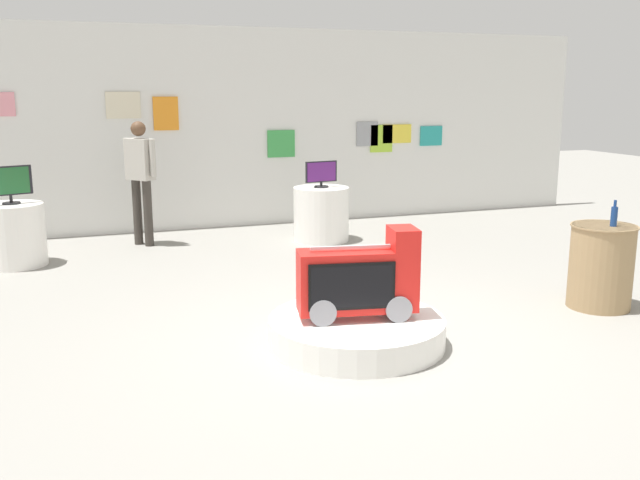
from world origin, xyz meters
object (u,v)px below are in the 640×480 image
object	(u,v)px
novelty_firetruck_tv	(360,282)
main_display_pedestal	(357,331)
display_pedestal_left_rear	(321,214)
tv_on_left_rear	(321,173)
display_pedestal_center_rear	(14,235)
shopper_browsing_near_truck	(141,173)
side_table_round	(601,266)
tv_on_center_rear	(9,183)
bottle_on_side_table	(614,216)

from	to	relation	value
novelty_firetruck_tv	main_display_pedestal	bearing A→B (deg)	149.73
display_pedestal_left_rear	tv_on_left_rear	world-z (taller)	tv_on_left_rear
novelty_firetruck_tv	tv_on_left_rear	bearing A→B (deg)	74.46
display_pedestal_center_rear	shopper_browsing_near_truck	xyz separation A→B (m)	(1.59, 0.66, 0.61)
main_display_pedestal	display_pedestal_center_rear	world-z (taller)	display_pedestal_center_rear
novelty_firetruck_tv	display_pedestal_left_rear	xyz separation A→B (m)	(1.12, 4.03, -0.16)
main_display_pedestal	side_table_round	xyz separation A→B (m)	(2.65, 0.15, 0.30)
tv_on_left_rear	shopper_browsing_near_truck	bearing A→B (deg)	167.09
tv_on_left_rear	display_pedestal_center_rear	bearing A→B (deg)	-178.49
display_pedestal_left_rear	side_table_round	world-z (taller)	side_table_round
display_pedestal_left_rear	tv_on_left_rear	size ratio (longest dim) A/B	1.65
tv_on_left_rear	main_display_pedestal	bearing A→B (deg)	-105.81
tv_on_center_rear	bottle_on_side_table	size ratio (longest dim) A/B	1.98
display_pedestal_left_rear	side_table_round	size ratio (longest dim) A/B	0.95
side_table_round	novelty_firetruck_tv	bearing A→B (deg)	-176.51
main_display_pedestal	tv_on_left_rear	world-z (taller)	tv_on_left_rear
novelty_firetruck_tv	tv_on_center_rear	distance (m)	4.89
bottle_on_side_table	display_pedestal_center_rear	bearing A→B (deg)	145.41
main_display_pedestal	display_pedestal_left_rear	bearing A→B (deg)	74.20
side_table_round	bottle_on_side_table	distance (m)	0.51
main_display_pedestal	novelty_firetruck_tv	size ratio (longest dim) A/B	1.44
display_pedestal_left_rear	tv_on_left_rear	bearing A→B (deg)	-97.14
novelty_firetruck_tv	display_pedestal_center_rear	size ratio (longest dim) A/B	1.35
side_table_round	display_pedestal_left_rear	bearing A→B (deg)	111.39
display_pedestal_left_rear	tv_on_left_rear	xyz separation A→B (m)	(-0.00, -0.00, 0.58)
tv_on_left_rear	display_pedestal_center_rear	world-z (taller)	tv_on_left_rear
tv_on_center_rear	main_display_pedestal	bearing A→B (deg)	-53.74
main_display_pedestal	tv_on_center_rear	xyz separation A→B (m)	(-2.87, 3.91, 0.90)
tv_on_left_rear	display_pedestal_center_rear	size ratio (longest dim) A/B	0.62
novelty_firetruck_tv	bottle_on_side_table	world-z (taller)	bottle_on_side_table
display_pedestal_center_rear	side_table_round	size ratio (longest dim) A/B	0.92
side_table_round	shopper_browsing_near_truck	distance (m)	5.94
novelty_firetruck_tv	shopper_browsing_near_truck	size ratio (longest dim) A/B	0.61
novelty_firetruck_tv	shopper_browsing_near_truck	world-z (taller)	shopper_browsing_near_truck
side_table_round	bottle_on_side_table	xyz separation A→B (m)	(0.04, -0.07, 0.51)
main_display_pedestal	side_table_round	world-z (taller)	side_table_round
novelty_firetruck_tv	tv_on_center_rear	size ratio (longest dim) A/B	2.05
side_table_round	shopper_browsing_near_truck	xyz separation A→B (m)	(-3.93, 4.42, 0.58)
display_pedestal_center_rear	bottle_on_side_table	world-z (taller)	bottle_on_side_table
tv_on_center_rear	side_table_round	bearing A→B (deg)	-34.24
main_display_pedestal	novelty_firetruck_tv	world-z (taller)	novelty_firetruck_tv
display_pedestal_left_rear	bottle_on_side_table	distance (m)	4.27
tv_on_left_rear	side_table_round	xyz separation A→B (m)	(1.52, -3.87, -0.54)
tv_on_left_rear	shopper_browsing_near_truck	size ratio (longest dim) A/B	0.28
display_pedestal_left_rear	display_pedestal_center_rear	xyz separation A→B (m)	(-4.00, -0.11, 0.00)
tv_on_center_rear	bottle_on_side_table	world-z (taller)	tv_on_center_rear
novelty_firetruck_tv	side_table_round	distance (m)	2.64
side_table_round	bottle_on_side_table	size ratio (longest dim) A/B	3.25
side_table_round	shopper_browsing_near_truck	bearing A→B (deg)	131.63
tv_on_left_rear	bottle_on_side_table	bearing A→B (deg)	-68.45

